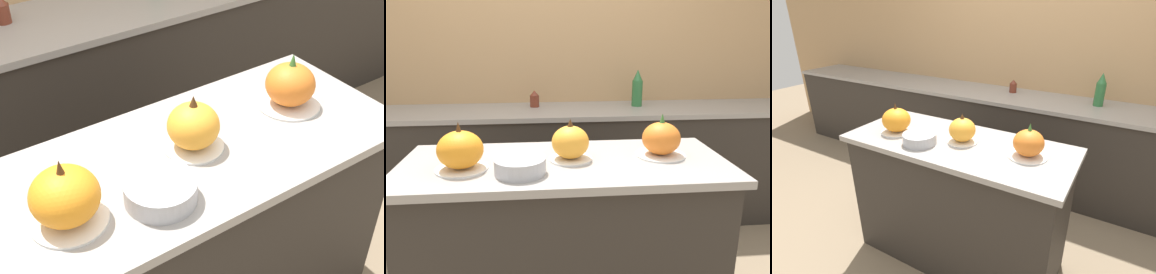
{
  "view_description": "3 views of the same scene",
  "coord_description": "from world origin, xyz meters",
  "views": [
    {
      "loc": [
        -0.75,
        -1.11,
        1.96
      ],
      "look_at": [
        0.01,
        0.0,
        0.98
      ],
      "focal_mm": 50.0,
      "sensor_mm": 36.0,
      "label": 1
    },
    {
      "loc": [
        -0.1,
        -1.58,
        1.48
      ],
      "look_at": [
        0.06,
        0.0,
        1.03
      ],
      "focal_mm": 35.0,
      "sensor_mm": 36.0,
      "label": 2
    },
    {
      "loc": [
        0.9,
        -1.46,
        1.71
      ],
      "look_at": [
        0.04,
        0.02,
        0.96
      ],
      "focal_mm": 28.0,
      "sensor_mm": 36.0,
      "label": 3
    }
  ],
  "objects": [
    {
      "name": "wall_back",
      "position": [
        0.0,
        1.55,
        1.25
      ],
      "size": [
        8.0,
        0.06,
        2.5
      ],
      "color": "tan",
      "rests_on": "ground_plane"
    },
    {
      "name": "pumpkin_cake_center",
      "position": [
        0.03,
        0.02,
        1.0
      ],
      "size": [
        0.2,
        0.2,
        0.19
      ],
      "color": "white",
      "rests_on": "kitchen_island"
    },
    {
      "name": "pumpkin_cake_right",
      "position": [
        0.45,
        0.03,
        1.0
      ],
      "size": [
        0.23,
        0.23,
        0.2
      ],
      "color": "white",
      "rests_on": "kitchen_island"
    },
    {
      "name": "back_counter",
      "position": [
        0.0,
        1.22,
        0.46
      ],
      "size": [
        6.0,
        0.6,
        0.91
      ],
      "color": "#2D2823",
      "rests_on": "ground_plane"
    },
    {
      "name": "bottle_short",
      "position": [
        -0.15,
        1.33,
        0.98
      ],
      "size": [
        0.07,
        0.07,
        0.13
      ],
      "color": "maroon",
      "rests_on": "back_counter"
    },
    {
      "name": "kitchen_island",
      "position": [
        0.0,
        0.0,
        0.47
      ],
      "size": [
        1.46,
        0.62,
        0.93
      ],
      "color": "#2D2823",
      "rests_on": "ground_plane"
    },
    {
      "name": "mixing_bowl",
      "position": [
        -0.19,
        -0.14,
        0.96
      ],
      "size": [
        0.21,
        0.21,
        0.07
      ],
      "color": "#ADADB2",
      "rests_on": "kitchen_island"
    },
    {
      "name": "bottle_tall",
      "position": [
        0.65,
        1.29,
        1.05
      ],
      "size": [
        0.08,
        0.08,
        0.29
      ],
      "color": "#2D6B38",
      "rests_on": "back_counter"
    },
    {
      "name": "pumpkin_cake_left",
      "position": [
        -0.44,
        -0.07,
        1.01
      ],
      "size": [
        0.22,
        0.22,
        0.21
      ],
      "color": "white",
      "rests_on": "kitchen_island"
    }
  ]
}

